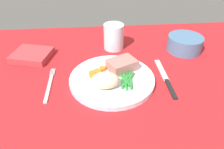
# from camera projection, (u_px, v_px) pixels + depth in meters

# --- Properties ---
(dining_table) EXTENTS (1.20, 0.90, 0.02)m
(dining_table) POSITION_uv_depth(u_px,v_px,m) (115.00, 88.00, 0.65)
(dining_table) COLOR red
(dining_table) RESTS_ON ground
(dinner_plate) EXTENTS (0.26, 0.26, 0.02)m
(dinner_plate) POSITION_uv_depth(u_px,v_px,m) (112.00, 79.00, 0.66)
(dinner_plate) COLOR white
(dinner_plate) RESTS_ON dining_table
(meat_portion) EXTENTS (0.11, 0.09, 0.03)m
(meat_portion) POSITION_uv_depth(u_px,v_px,m) (122.00, 65.00, 0.68)
(meat_portion) COLOR #B2756B
(meat_portion) RESTS_ON dinner_plate
(mashed_potatoes) EXTENTS (0.08, 0.05, 0.05)m
(mashed_potatoes) POSITION_uv_depth(u_px,v_px,m) (105.00, 80.00, 0.60)
(mashed_potatoes) COLOR beige
(mashed_potatoes) RESTS_ON dinner_plate
(carrot_slices) EXTENTS (0.06, 0.06, 0.01)m
(carrot_slices) POSITION_uv_depth(u_px,v_px,m) (98.00, 73.00, 0.66)
(carrot_slices) COLOR orange
(carrot_slices) RESTS_ON dinner_plate
(green_beans) EXTENTS (0.06, 0.10, 0.01)m
(green_beans) POSITION_uv_depth(u_px,v_px,m) (127.00, 80.00, 0.64)
(green_beans) COLOR #2D8C38
(green_beans) RESTS_ON dinner_plate
(fork) EXTENTS (0.01, 0.17, 0.00)m
(fork) POSITION_uv_depth(u_px,v_px,m) (50.00, 85.00, 0.64)
(fork) COLOR silver
(fork) RESTS_ON dining_table
(knife) EXTENTS (0.02, 0.21, 0.01)m
(knife) POSITION_uv_depth(u_px,v_px,m) (166.00, 78.00, 0.67)
(knife) COLOR black
(knife) RESTS_ON dining_table
(water_glass) EXTENTS (0.08, 0.08, 0.10)m
(water_glass) POSITION_uv_depth(u_px,v_px,m) (114.00, 38.00, 0.81)
(water_glass) COLOR silver
(water_glass) RESTS_ON dining_table
(salad_bowl) EXTENTS (0.13, 0.13, 0.06)m
(salad_bowl) POSITION_uv_depth(u_px,v_px,m) (185.00, 43.00, 0.80)
(salad_bowl) COLOR #4C7299
(salad_bowl) RESTS_ON dining_table
(napkin) EXTENTS (0.15, 0.14, 0.02)m
(napkin) POSITION_uv_depth(u_px,v_px,m) (32.00, 55.00, 0.77)
(napkin) COLOR #B2383D
(napkin) RESTS_ON dining_table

